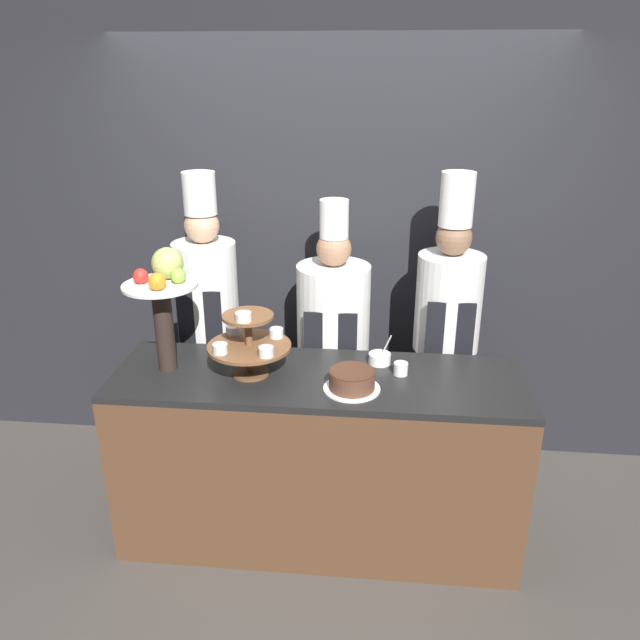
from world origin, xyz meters
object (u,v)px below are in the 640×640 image
serving_bowl_far (380,358)px  chef_center_left (333,337)px  cup_white (401,369)px  cake_round (352,380)px  fruit_pedestal (164,292)px  chef_left (208,317)px  chef_center_right (446,327)px  tiered_stand (249,342)px

serving_bowl_far → chef_center_left: (-0.26, 0.39, -0.07)m
cup_white → cake_round: bearing=-142.4°
serving_bowl_far → fruit_pedestal: bearing=-172.7°
chef_left → chef_center_left: 0.72m
serving_bowl_far → chef_left: bearing=158.4°
cake_round → chef_center_right: (0.49, 0.68, 0.00)m
serving_bowl_far → chef_left: chef_left is taller
cake_round → serving_bowl_far: bearing=66.6°
cake_round → chef_center_left: bearing=101.7°
chef_center_left → chef_left: bearing=180.0°
tiered_stand → chef_center_right: (0.98, 0.57, -0.12)m
serving_bowl_far → chef_center_left: 0.47m
cup_white → fruit_pedestal: bearing=-179.0°
cup_white → chef_center_right: 0.56m
chef_center_right → chef_left: bearing=-180.0°
chef_center_right → tiered_stand: bearing=-149.9°
tiered_stand → chef_center_right: 1.14m
cup_white → chef_left: (-1.08, 0.50, 0.03)m
chef_center_right → chef_center_left: bearing=-180.0°
serving_bowl_far → tiered_stand: bearing=-163.7°
chef_left → chef_center_right: size_ratio=0.99×
cup_white → chef_center_right: bearing=62.6°
fruit_pedestal → cup_white: size_ratio=8.64×
serving_bowl_far → chef_center_left: size_ratio=0.09×
serving_bowl_far → chef_left: size_ratio=0.09×
cake_round → chef_left: bearing=141.7°
cup_white → serving_bowl_far: serving_bowl_far is taller
cake_round → chef_left: chef_left is taller
chef_left → chef_center_left: (0.72, -0.00, -0.10)m
serving_bowl_far → chef_center_right: chef_center_right is taller
serving_bowl_far → chef_center_right: (0.36, 0.39, 0.02)m
fruit_pedestal → cup_white: (1.14, 0.02, -0.36)m
tiered_stand → chef_left: 0.68m
fruit_pedestal → serving_bowl_far: size_ratio=3.81×
serving_bowl_far → cake_round: bearing=-113.4°
cup_white → chef_center_left: 0.62m
chef_center_left → cup_white: bearing=-53.7°
tiered_stand → serving_bowl_far: tiered_stand is taller
chef_left → cup_white: bearing=-24.8°
serving_bowl_far → chef_center_right: bearing=46.9°
chef_center_left → serving_bowl_far: bearing=-55.6°
fruit_pedestal → cup_white: fruit_pedestal is taller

